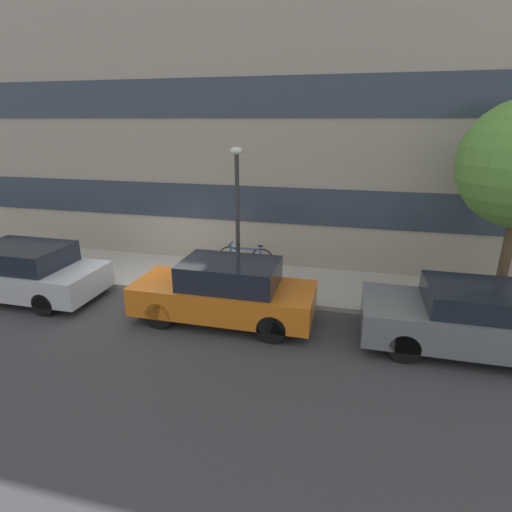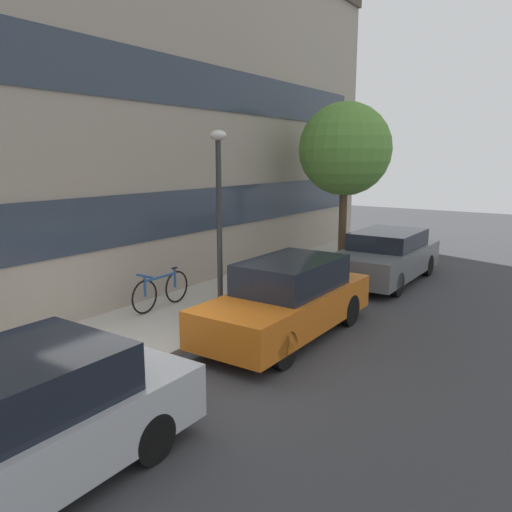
{
  "view_description": "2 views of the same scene",
  "coord_description": "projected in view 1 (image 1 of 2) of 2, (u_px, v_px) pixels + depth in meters",
  "views": [
    {
      "loc": [
        5.29,
        -9.1,
        4.49
      ],
      "look_at": [
        2.96,
        0.32,
        1.18
      ],
      "focal_mm": 28.0,
      "sensor_mm": 36.0,
      "label": 1
    },
    {
      "loc": [
        -5.31,
        -5.68,
        3.37
      ],
      "look_at": [
        3.46,
        0.3,
        1.27
      ],
      "focal_mm": 35.0,
      "sensor_mm": 36.0,
      "label": 2
    }
  ],
  "objects": [
    {
      "name": "ground_plane",
      "position": [
        149.0,
        292.0,
        11.01
      ],
      "size": [
        56.0,
        56.0,
        0.0
      ],
      "primitive_type": "plane",
      "color": "#38383A"
    },
    {
      "name": "sidewalk_strip",
      "position": [
        171.0,
        273.0,
        12.22
      ],
      "size": [
        28.0,
        2.69,
        0.12
      ],
      "color": "#A8A399",
      "rests_on": "ground_plane"
    },
    {
      "name": "rowhouse_facade",
      "position": [
        185.0,
        115.0,
        12.39
      ],
      "size": [
        28.0,
        1.02,
        9.29
      ],
      "color": "gray",
      "rests_on": "ground_plane"
    },
    {
      "name": "parked_car_silver",
      "position": [
        21.0,
        272.0,
        10.52
      ],
      "size": [
        4.41,
        1.8,
        1.43
      ],
      "rotation": [
        0.0,
        0.0,
        3.14
      ],
      "color": "#B2B5BA",
      "rests_on": "ground_plane"
    },
    {
      "name": "parked_car_orange",
      "position": [
        225.0,
        292.0,
        9.23
      ],
      "size": [
        4.19,
        1.6,
        1.48
      ],
      "rotation": [
        0.0,
        0.0,
        3.14
      ],
      "color": "#D16619",
      "rests_on": "ground_plane"
    },
    {
      "name": "parked_car_grey",
      "position": [
        474.0,
        319.0,
        8.04
      ],
      "size": [
        4.31,
        1.79,
        1.38
      ],
      "rotation": [
        0.0,
        0.0,
        3.14
      ],
      "color": "slate",
      "rests_on": "ground_plane"
    },
    {
      "name": "fire_hydrant",
      "position": [
        59.0,
        259.0,
        12.15
      ],
      "size": [
        0.57,
        0.32,
        0.7
      ],
      "color": "gold",
      "rests_on": "sidewalk_strip"
    },
    {
      "name": "bicycle",
      "position": [
        246.0,
        257.0,
        12.14
      ],
      "size": [
        1.73,
        0.44,
        0.83
      ],
      "rotation": [
        0.0,
        0.0,
        3.17
      ],
      "color": "black",
      "rests_on": "sidewalk_strip"
    },
    {
      "name": "lamp_post",
      "position": [
        237.0,
        203.0,
        10.09
      ],
      "size": [
        0.32,
        0.32,
        3.77
      ],
      "color": "#2D2D30",
      "rests_on": "sidewalk_strip"
    }
  ]
}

